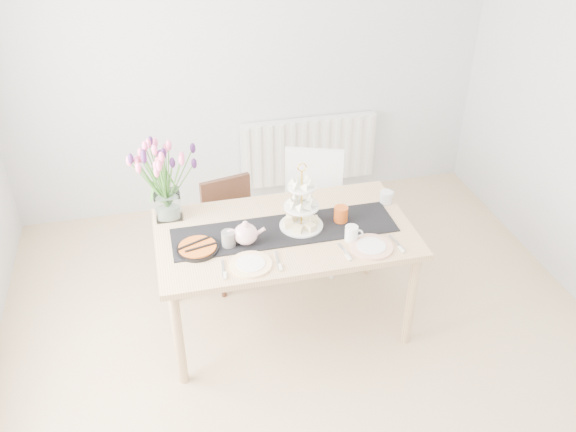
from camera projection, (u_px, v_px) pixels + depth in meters
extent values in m
plane|color=tan|center=(321.00, 383.00, 3.74)|extent=(4.50, 4.50, 0.00)
plane|color=silver|center=(248.00, 58.00, 4.86)|extent=(4.00, 0.00, 4.00)
cube|color=white|center=(309.00, 150.00, 5.37)|extent=(1.20, 0.08, 0.60)
cube|color=tan|center=(285.00, 233.00, 3.81)|extent=(1.60, 0.90, 0.04)
cylinder|color=tan|center=(179.00, 338.00, 3.57)|extent=(0.06, 0.06, 0.71)
cylinder|color=tan|center=(411.00, 300.00, 3.85)|extent=(0.06, 0.06, 0.71)
cylinder|color=tan|center=(169.00, 261.00, 4.18)|extent=(0.06, 0.06, 0.71)
cylinder|color=tan|center=(370.00, 233.00, 4.47)|extent=(0.06, 0.06, 0.71)
cube|color=#3B2115|center=(236.00, 234.00, 4.42)|extent=(0.44, 0.44, 0.04)
cube|color=#3B2115|center=(226.00, 200.00, 4.43)|extent=(0.37, 0.12, 0.36)
cylinder|color=#3B2115|center=(223.00, 276.00, 4.33)|extent=(0.04, 0.04, 0.36)
cylinder|color=#3B2115|center=(269.00, 263.00, 4.46)|extent=(0.04, 0.04, 0.36)
cylinder|color=#3B2115|center=(206.00, 249.00, 4.60)|extent=(0.04, 0.04, 0.36)
cylinder|color=#3B2115|center=(250.00, 237.00, 4.73)|extent=(0.04, 0.04, 0.36)
cube|color=white|center=(311.00, 213.00, 4.52)|extent=(0.56, 0.56, 0.04)
cube|color=white|center=(314.00, 174.00, 4.56)|extent=(0.42, 0.19, 0.41)
cylinder|color=white|center=(284.00, 251.00, 4.52)|extent=(0.04, 0.04, 0.43)
cylinder|color=white|center=(333.00, 255.00, 4.49)|extent=(0.04, 0.04, 0.43)
cylinder|color=white|center=(290.00, 224.00, 4.82)|extent=(0.04, 0.04, 0.43)
cylinder|color=white|center=(335.00, 227.00, 4.78)|extent=(0.04, 0.04, 0.43)
cube|color=black|center=(285.00, 230.00, 3.80)|extent=(1.40, 0.35, 0.01)
cube|color=silver|center=(168.00, 205.00, 3.90)|extent=(0.17, 0.17, 0.17)
cylinder|color=gold|center=(302.00, 200.00, 3.73)|extent=(0.01, 0.01, 0.40)
cylinder|color=white|center=(301.00, 225.00, 3.83)|extent=(0.27, 0.27, 0.01)
cylinder|color=white|center=(301.00, 206.00, 3.75)|extent=(0.22, 0.22, 0.01)
cylinder|color=white|center=(302.00, 187.00, 3.68)|extent=(0.17, 0.17, 0.01)
cylinder|color=silver|center=(386.00, 197.00, 4.06)|extent=(0.11, 0.11, 0.08)
cylinder|color=black|center=(198.00, 249.00, 3.62)|extent=(0.25, 0.25, 0.02)
cylinder|color=orange|center=(197.00, 247.00, 3.62)|extent=(0.23, 0.23, 0.01)
cylinder|color=slate|center=(229.00, 239.00, 3.64)|extent=(0.10, 0.10, 0.10)
cylinder|color=white|center=(351.00, 233.00, 3.69)|extent=(0.09, 0.09, 0.09)
cylinder|color=#D45417|center=(341.00, 215.00, 3.86)|extent=(0.12, 0.12, 0.11)
cylinder|color=white|center=(251.00, 264.00, 3.51)|extent=(0.28, 0.28, 0.01)
cylinder|color=white|center=(371.00, 247.00, 3.65)|extent=(0.31, 0.31, 0.01)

